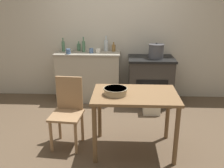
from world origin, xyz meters
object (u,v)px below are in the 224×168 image
at_px(work_table, 135,103).
at_px(cup_right, 68,51).
at_px(stove, 150,80).
at_px(bottle_left, 114,48).
at_px(mixing_bowl_large, 116,91).
at_px(bottle_mid_left, 84,46).
at_px(cup_center_right, 91,51).
at_px(bottle_far_left, 63,46).
at_px(bottle_center_left, 106,45).
at_px(stock_pot, 156,51).
at_px(bottle_center, 79,47).
at_px(cup_mid_right, 98,51).
at_px(chair, 68,110).
at_px(flour_sack, 152,105).

distance_m(work_table, cup_right, 1.99).
bearing_deg(stove, bottle_left, 164.01).
xyz_separation_m(mixing_bowl_large, bottle_mid_left, (-0.67, 1.83, 0.22)).
bearing_deg(cup_right, cup_center_right, 14.80).
height_order(mixing_bowl_large, bottle_far_left, bottle_far_left).
xyz_separation_m(bottle_center_left, cup_right, (-0.67, -0.33, -0.07)).
distance_m(bottle_mid_left, cup_center_right, 0.20).
relative_size(mixing_bowl_large, cup_center_right, 3.33).
bearing_deg(work_table, cup_right, 126.51).
distance_m(work_table, bottle_center_left, 2.00).
bearing_deg(stock_pot, bottle_left, 162.71).
height_order(stove, cup_center_right, cup_center_right).
height_order(bottle_center_left, cup_center_right, bottle_center_left).
bearing_deg(bottle_mid_left, work_table, -62.97).
xyz_separation_m(stock_pot, bottle_center, (-1.47, 0.29, 0.01)).
height_order(cup_center_right, cup_mid_right, cup_center_right).
bearing_deg(bottle_far_left, cup_mid_right, -10.97).
distance_m(work_table, mixing_bowl_large, 0.30).
xyz_separation_m(bottle_center_left, bottle_center, (-0.54, 0.01, -0.04)).
xyz_separation_m(bottle_center_left, cup_center_right, (-0.26, -0.22, -0.07)).
xyz_separation_m(stove, bottle_far_left, (-1.68, 0.16, 0.61)).
bearing_deg(cup_center_right, chair, -94.89).
bearing_deg(bottle_center, cup_mid_right, -29.35).
distance_m(bottle_center_left, cup_mid_right, 0.26).
xyz_separation_m(work_table, bottle_far_left, (-1.31, 1.82, 0.38)).
relative_size(stock_pot, cup_center_right, 3.21).
relative_size(bottle_far_left, bottle_center, 1.44).
relative_size(flour_sack, bottle_far_left, 1.24).
bearing_deg(mixing_bowl_large, stock_pot, 67.69).
bearing_deg(stock_pot, cup_mid_right, 176.54).
distance_m(chair, mixing_bowl_large, 0.75).
height_order(stove, bottle_center, bottle_center).
distance_m(mixing_bowl_large, bottle_left, 1.93).
xyz_separation_m(stock_pot, bottle_far_left, (-1.75, 0.20, 0.04)).
xyz_separation_m(bottle_left, bottle_center, (-0.68, 0.04, 0.00)).
height_order(bottle_left, bottle_center_left, bottle_center_left).
bearing_deg(chair, work_table, -1.88).
xyz_separation_m(flour_sack, cup_center_right, (-1.10, 0.56, 0.84)).
relative_size(bottle_left, bottle_center, 0.98).
bearing_deg(work_table, chair, 172.82).
distance_m(chair, cup_mid_right, 1.67).
xyz_separation_m(bottle_left, cup_right, (-0.82, -0.30, -0.02)).
bearing_deg(cup_right, stock_pot, 1.85).
bearing_deg(mixing_bowl_large, bottle_mid_left, 110.01).
relative_size(chair, stock_pot, 3.28).
relative_size(stove, bottle_left, 5.03).
bearing_deg(bottle_mid_left, bottle_left, 8.49).
xyz_separation_m(stock_pot, cup_right, (-1.61, -0.05, -0.01)).
bearing_deg(bottle_far_left, stove, -5.31).
bearing_deg(cup_center_right, stock_pot, -2.74).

